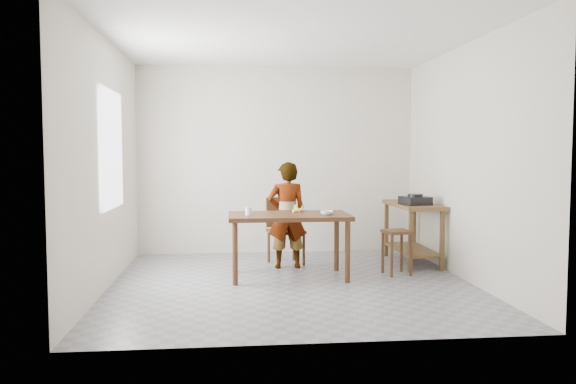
{
  "coord_description": "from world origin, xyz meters",
  "views": [
    {
      "loc": [
        -0.67,
        -6.17,
        1.46
      ],
      "look_at": [
        0.0,
        0.4,
        1.0
      ],
      "focal_mm": 35.0,
      "sensor_mm": 36.0,
      "label": 1
    }
  ],
  "objects": [
    {
      "name": "stool",
      "position": [
        1.31,
        0.33,
        0.27
      ],
      "size": [
        0.35,
        0.35,
        0.54
      ],
      "primitive_type": null,
      "rotation": [
        0.0,
        0.0,
        0.17
      ],
      "color": "#432613",
      "rests_on": "floor"
    },
    {
      "name": "ceiling",
      "position": [
        0.0,
        0.0,
        2.72
      ],
      "size": [
        4.0,
        4.0,
        0.04
      ],
      "primitive_type": "cube",
      "color": "white",
      "rests_on": "wall_back"
    },
    {
      "name": "dining_table",
      "position": [
        0.0,
        0.3,
        0.38
      ],
      "size": [
        1.4,
        0.8,
        0.75
      ],
      "primitive_type": null,
      "color": "#432613",
      "rests_on": "floor"
    },
    {
      "name": "serving_bowl",
      "position": [
        1.69,
        1.2,
        0.83
      ],
      "size": [
        0.21,
        0.21,
        0.05
      ],
      "primitive_type": "imported",
      "rotation": [
        0.0,
        0.0,
        0.01
      ],
      "color": "white",
      "rests_on": "prep_counter"
    },
    {
      "name": "banana",
      "position": [
        0.13,
        0.48,
        0.78
      ],
      "size": [
        0.2,
        0.17,
        0.06
      ],
      "primitive_type": null,
      "rotation": [
        0.0,
        0.0,
        0.36
      ],
      "color": "#F1E252",
      "rests_on": "dining_table"
    },
    {
      "name": "gas_burner",
      "position": [
        1.67,
        0.76,
        0.85
      ],
      "size": [
        0.38,
        0.38,
        0.11
      ],
      "primitive_type": "cube",
      "rotation": [
        0.0,
        0.0,
        0.22
      ],
      "color": "black",
      "rests_on": "prep_counter"
    },
    {
      "name": "wall_back",
      "position": [
        0.0,
        2.02,
        1.35
      ],
      "size": [
        4.0,
        0.04,
        2.7
      ],
      "primitive_type": "cube",
      "color": "beige",
      "rests_on": "ground"
    },
    {
      "name": "dining_chair",
      "position": [
        0.05,
        1.12,
        0.43
      ],
      "size": [
        0.51,
        0.51,
        0.87
      ],
      "primitive_type": null,
      "rotation": [
        0.0,
        0.0,
        0.26
      ],
      "color": "#432613",
      "rests_on": "floor"
    },
    {
      "name": "child",
      "position": [
        0.03,
        0.85,
        0.67
      ],
      "size": [
        0.51,
        0.34,
        1.35
      ],
      "primitive_type": "imported",
      "rotation": [
        0.0,
        0.0,
        3.18
      ],
      "color": "silver",
      "rests_on": "floor"
    },
    {
      "name": "wall_front",
      "position": [
        0.0,
        -2.02,
        1.35
      ],
      "size": [
        4.0,
        0.04,
        2.7
      ],
      "primitive_type": "cube",
      "color": "beige",
      "rests_on": "ground"
    },
    {
      "name": "floor",
      "position": [
        0.0,
        0.0,
        -0.02
      ],
      "size": [
        4.0,
        4.0,
        0.04
      ],
      "primitive_type": "cube",
      "color": "slate",
      "rests_on": "ground"
    },
    {
      "name": "prep_counter",
      "position": [
        1.72,
        1.0,
        0.4
      ],
      "size": [
        0.5,
        1.2,
        0.8
      ],
      "primitive_type": null,
      "color": "brown",
      "rests_on": "floor"
    },
    {
      "name": "window_pane",
      "position": [
        -1.97,
        0.2,
        1.5
      ],
      "size": [
        0.02,
        1.1,
        1.3
      ],
      "primitive_type": "cube",
      "color": "white",
      "rests_on": "wall_left"
    },
    {
      "name": "wall_left",
      "position": [
        -2.02,
        0.0,
        1.35
      ],
      "size": [
        0.04,
        4.0,
        2.7
      ],
      "primitive_type": "cube",
      "color": "beige",
      "rests_on": "ground"
    },
    {
      "name": "small_bowl",
      "position": [
        0.42,
        0.15,
        0.77
      ],
      "size": [
        0.17,
        0.17,
        0.05
      ],
      "primitive_type": "imported",
      "rotation": [
        0.0,
        0.0,
        -0.11
      ],
      "color": "white",
      "rests_on": "dining_table"
    },
    {
      "name": "glass_tumbler",
      "position": [
        -0.47,
        0.24,
        0.8
      ],
      "size": [
        0.08,
        0.08,
        0.09
      ],
      "primitive_type": "cylinder",
      "rotation": [
        0.0,
        0.0,
        0.05
      ],
      "color": "white",
      "rests_on": "dining_table"
    },
    {
      "name": "wall_right",
      "position": [
        2.02,
        0.0,
        1.35
      ],
      "size": [
        0.04,
        4.0,
        2.7
      ],
      "primitive_type": "cube",
      "color": "beige",
      "rests_on": "ground"
    }
  ]
}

